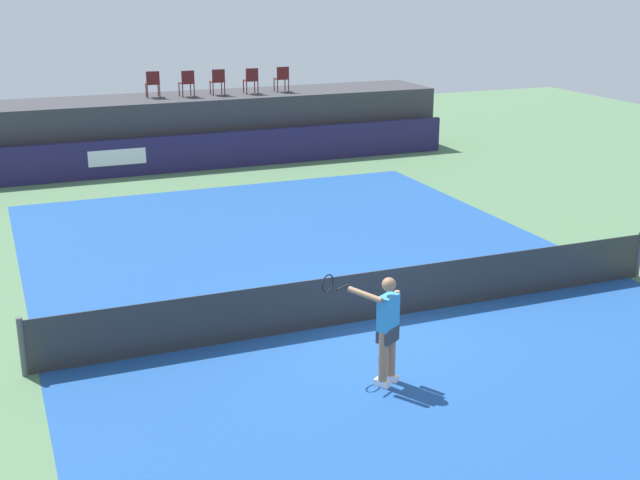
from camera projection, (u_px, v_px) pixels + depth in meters
name	position (u px, v px, depth m)	size (l,w,h in m)	color
ground_plane	(315.00, 269.00, 18.41)	(48.00, 48.00, 0.00)	#4C704C
court_inner	(374.00, 319.00, 15.76)	(12.00, 22.00, 0.00)	#1C478C
sponsor_wall	(196.00, 152.00, 27.51)	(18.00, 0.22, 1.20)	#231E4C
spectator_platform	(183.00, 128.00, 28.96)	(18.00, 2.80, 2.20)	#38383D
spectator_chair_far_left	(153.00, 83.00, 28.14)	(0.47, 0.47, 0.89)	#561919
spectator_chair_left	(187.00, 82.00, 28.32)	(0.47, 0.47, 0.89)	#561919
spectator_chair_center	(218.00, 81.00, 28.71)	(0.45, 0.45, 0.89)	#561919
spectator_chair_right	(251.00, 79.00, 29.03)	(0.45, 0.45, 0.89)	#561919
spectator_chair_far_right	(282.00, 78.00, 29.50)	(0.45, 0.45, 0.89)	#561919
tennis_net	(374.00, 295.00, 15.62)	(12.40, 0.02, 0.95)	#2D2D2D
net_post_near	(22.00, 347.00, 13.40)	(0.10, 0.10, 1.00)	#4C4C51
net_post_far	(639.00, 254.00, 17.82)	(0.10, 0.10, 1.00)	#4C4C51
tennis_player	(386.00, 327.00, 13.02)	(1.10, 1.01, 1.77)	white
tennis_ball	(333.00, 285.00, 17.35)	(0.07, 0.07, 0.07)	#D8EA33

